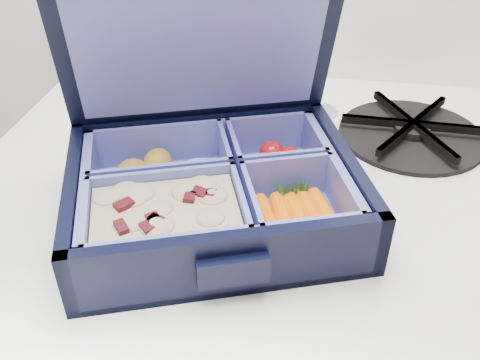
# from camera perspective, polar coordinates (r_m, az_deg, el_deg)

# --- Properties ---
(bento_box) EXTENTS (0.30, 0.27, 0.06)m
(bento_box) POSITION_cam_1_polar(r_m,az_deg,el_deg) (0.48, -2.79, -1.29)
(bento_box) COLOR black
(bento_box) RESTS_ON stove
(burner_grate) EXTENTS (0.17, 0.17, 0.02)m
(burner_grate) POSITION_cam_1_polar(r_m,az_deg,el_deg) (0.64, 17.90, 5.29)
(burner_grate) COLOR black
(burner_grate) RESTS_ON stove
(burner_grate_rear) EXTENTS (0.17, 0.17, 0.02)m
(burner_grate_rear) POSITION_cam_1_polar(r_m,az_deg,el_deg) (0.71, -6.86, 9.84)
(burner_grate_rear) COLOR black
(burner_grate_rear) RESTS_ON stove
(fork) EXTENTS (0.13, 0.16, 0.01)m
(fork) POSITION_cam_1_polar(r_m,az_deg,el_deg) (0.61, 3.91, 4.31)
(fork) COLOR silver
(fork) RESTS_ON stove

